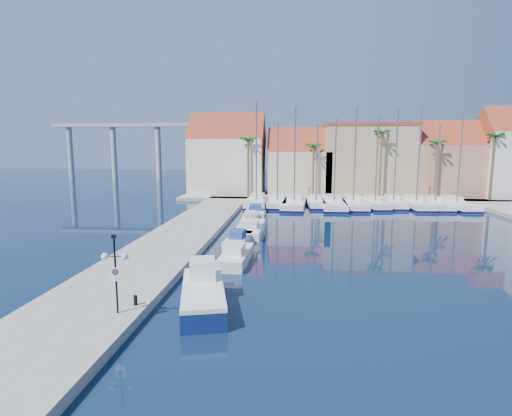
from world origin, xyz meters
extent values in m
plane|color=black|center=(0.00, 0.00, 0.00)|extent=(260.00, 260.00, 0.00)
cube|color=gray|center=(-9.00, 13.50, 0.25)|extent=(6.00, 77.00, 0.50)
cube|color=gray|center=(10.00, 48.00, 0.25)|extent=(54.00, 16.00, 0.50)
cylinder|color=black|center=(-7.06, -2.72, 2.36)|extent=(0.09, 0.09, 3.72)
cylinder|color=black|center=(-7.29, -2.73, 3.20)|extent=(0.47, 0.07, 0.05)
cylinder|color=black|center=(-6.82, -2.71, 3.20)|extent=(0.47, 0.07, 0.05)
sphere|color=white|center=(-7.52, -2.74, 3.20)|extent=(0.34, 0.34, 0.34)
sphere|color=white|center=(-6.59, -2.70, 3.20)|extent=(0.34, 0.34, 0.34)
cube|color=black|center=(-7.06, -2.72, 4.13)|extent=(0.21, 0.12, 0.15)
cube|color=white|center=(-7.05, -2.78, 2.45)|extent=(0.47, 0.05, 0.47)
cylinder|color=red|center=(-7.05, -2.80, 2.50)|extent=(0.32, 0.03, 0.32)
cylinder|color=#1933A5|center=(-7.05, -2.81, 2.50)|extent=(0.22, 0.02, 0.22)
cube|color=white|center=(-7.05, -2.78, 2.13)|extent=(0.37, 0.05, 0.13)
cylinder|color=black|center=(-6.60, -1.73, 0.74)|extent=(0.19, 0.19, 0.48)
cube|color=navy|center=(-3.53, -0.47, 0.47)|extent=(3.45, 6.52, 0.93)
cube|color=white|center=(-3.53, -0.47, 1.04)|extent=(3.45, 6.52, 0.21)
cube|color=white|center=(-3.82, 0.74, 1.60)|extent=(1.69, 1.92, 1.14)
cube|color=white|center=(-3.00, 7.77, 0.40)|extent=(2.00, 5.59, 0.80)
cube|color=white|center=(-3.02, 7.22, 1.10)|extent=(1.32, 1.98, 0.60)
cube|color=white|center=(-3.49, 12.72, 0.40)|extent=(2.05, 5.14, 0.80)
cube|color=navy|center=(-3.53, 12.22, 1.10)|extent=(1.28, 1.85, 0.60)
cube|color=white|center=(-3.05, 17.49, 0.40)|extent=(2.39, 7.39, 0.80)
cube|color=white|center=(-3.06, 16.76, 1.10)|extent=(1.66, 2.59, 0.60)
cube|color=white|center=(-3.56, 22.51, 0.40)|extent=(1.98, 5.36, 0.80)
cube|color=white|center=(-3.53, 21.98, 1.10)|extent=(1.28, 1.91, 0.60)
cube|color=white|center=(-3.51, 27.96, 0.40)|extent=(2.53, 6.75, 0.80)
cube|color=navy|center=(-3.46, 27.30, 1.10)|extent=(1.63, 2.41, 0.60)
cube|color=white|center=(-4.13, 36.25, 0.50)|extent=(2.75, 10.09, 1.00)
cube|color=#0B0D39|center=(-4.13, 36.25, 0.18)|extent=(2.81, 10.15, 0.28)
cube|color=white|center=(-4.12, 37.25, 1.30)|extent=(1.87, 3.04, 0.60)
cylinder|color=slate|center=(-4.14, 35.74, 7.69)|extent=(0.20, 0.20, 13.38)
cube|color=white|center=(-1.20, 36.45, 0.50)|extent=(2.64, 9.98, 1.00)
cube|color=#0B0D39|center=(-1.20, 36.45, 0.18)|extent=(2.70, 10.04, 0.28)
cube|color=white|center=(-1.21, 37.45, 1.30)|extent=(1.83, 3.00, 0.60)
cylinder|color=slate|center=(-1.20, 35.95, 6.24)|extent=(0.20, 0.20, 10.47)
cube|color=white|center=(1.19, 35.28, 0.50)|extent=(3.66, 11.43, 1.00)
cube|color=#0B0D39|center=(1.19, 35.28, 0.18)|extent=(3.72, 11.49, 0.28)
cube|color=white|center=(1.26, 36.41, 1.30)|extent=(2.27, 3.51, 0.60)
cylinder|color=slate|center=(1.15, 34.72, 7.27)|extent=(0.20, 0.20, 12.54)
cube|color=white|center=(4.15, 36.08, 0.50)|extent=(2.40, 8.27, 1.00)
cube|color=#0B0D39|center=(4.15, 36.08, 0.18)|extent=(2.47, 8.34, 0.28)
cube|color=white|center=(4.13, 36.90, 1.30)|extent=(1.57, 2.51, 0.60)
cylinder|color=slate|center=(4.17, 35.67, 6.14)|extent=(0.20, 0.20, 10.27)
cube|color=white|center=(6.58, 35.50, 0.50)|extent=(3.47, 11.77, 1.00)
cube|color=#0B0D39|center=(6.58, 35.50, 0.18)|extent=(3.53, 11.83, 0.28)
cube|color=white|center=(6.62, 36.67, 1.30)|extent=(2.25, 3.58, 0.60)
cylinder|color=slate|center=(6.56, 34.92, 6.50)|extent=(0.20, 0.20, 10.99)
cube|color=white|center=(9.23, 35.96, 0.50)|extent=(2.98, 11.12, 1.00)
cube|color=#0B0D39|center=(9.23, 35.96, 0.18)|extent=(3.04, 11.18, 0.28)
cube|color=white|center=(9.24, 37.07, 1.30)|extent=(2.05, 3.35, 0.60)
cylinder|color=slate|center=(9.22, 35.41, 7.17)|extent=(0.20, 0.20, 12.34)
cube|color=white|center=(12.11, 35.97, 0.50)|extent=(2.95, 8.88, 1.00)
cube|color=#0B0D39|center=(12.11, 35.97, 0.18)|extent=(3.02, 8.94, 0.28)
cube|color=white|center=(12.04, 36.84, 1.30)|extent=(1.79, 2.73, 0.60)
cylinder|color=slate|center=(12.14, 35.54, 6.65)|extent=(0.20, 0.20, 11.30)
cube|color=white|center=(14.84, 36.86, 0.50)|extent=(2.46, 8.74, 1.00)
cube|color=#0B0D39|center=(14.84, 36.86, 0.18)|extent=(2.52, 8.80, 0.28)
cube|color=white|center=(14.86, 37.73, 1.30)|extent=(1.64, 2.64, 0.60)
cylinder|color=slate|center=(14.83, 36.42, 7.18)|extent=(0.20, 0.20, 12.36)
cube|color=white|center=(17.68, 36.31, 0.50)|extent=(2.65, 10.08, 1.00)
cube|color=#0B0D39|center=(17.68, 36.31, 0.18)|extent=(2.71, 10.14, 0.28)
cube|color=white|center=(17.68, 37.31, 1.30)|extent=(1.84, 3.03, 0.60)
cylinder|color=slate|center=(17.68, 35.80, 7.28)|extent=(0.20, 0.20, 12.55)
cube|color=white|center=(20.08, 36.12, 0.50)|extent=(2.62, 9.44, 1.00)
cube|color=#0B0D39|center=(20.08, 36.12, 0.18)|extent=(2.68, 9.50, 0.28)
cube|color=white|center=(20.07, 37.06, 1.30)|extent=(1.76, 2.85, 0.60)
cylinder|color=slate|center=(20.09, 35.65, 6.10)|extent=(0.20, 0.20, 10.20)
cube|color=white|center=(22.83, 36.07, 0.50)|extent=(3.37, 9.97, 1.00)
cube|color=#0B0D39|center=(22.83, 36.07, 0.18)|extent=(3.43, 10.03, 0.28)
cube|color=white|center=(22.75, 37.04, 1.30)|extent=(2.03, 3.08, 0.60)
cylinder|color=slate|center=(22.88, 35.58, 6.86)|extent=(0.20, 0.20, 11.73)
cube|color=beige|center=(-10.00, 47.00, 5.00)|extent=(12.00, 9.00, 9.00)
cube|color=brown|center=(-10.00, 47.00, 9.50)|extent=(12.30, 9.00, 9.00)
cube|color=#C8AF8D|center=(2.00, 47.00, 4.00)|extent=(10.00, 8.00, 7.00)
cube|color=brown|center=(2.00, 47.00, 7.50)|extent=(10.30, 8.00, 8.00)
cube|color=tan|center=(13.00, 48.00, 6.00)|extent=(14.00, 10.00, 11.00)
cube|color=brown|center=(13.00, 48.00, 11.75)|extent=(14.20, 10.20, 0.50)
cube|color=tan|center=(25.00, 47.00, 4.50)|extent=(10.00, 8.00, 8.00)
cube|color=brown|center=(25.00, 47.00, 8.50)|extent=(10.30, 8.00, 8.00)
cube|color=white|center=(34.00, 46.00, 5.50)|extent=(8.00, 8.00, 10.00)
cube|color=brown|center=(34.00, 46.00, 10.50)|extent=(8.30, 8.00, 8.00)
cylinder|color=brown|center=(-6.00, 42.00, 5.00)|extent=(0.36, 0.36, 9.00)
sphere|color=#1D5D1A|center=(-6.00, 42.00, 9.35)|extent=(2.60, 2.60, 2.60)
cylinder|color=brown|center=(4.00, 42.00, 4.50)|extent=(0.36, 0.36, 8.00)
sphere|color=#1D5D1A|center=(4.00, 42.00, 8.35)|extent=(2.60, 2.60, 2.60)
cylinder|color=brown|center=(14.00, 42.00, 5.50)|extent=(0.36, 0.36, 10.00)
sphere|color=#1D5D1A|center=(14.00, 42.00, 10.35)|extent=(2.60, 2.60, 2.60)
cylinder|color=brown|center=(22.00, 42.00, 4.75)|extent=(0.36, 0.36, 8.50)
sphere|color=#1D5D1A|center=(22.00, 42.00, 8.85)|extent=(2.60, 2.60, 2.60)
cylinder|color=brown|center=(30.00, 42.00, 5.25)|extent=(0.36, 0.36, 9.50)
sphere|color=#1D5D1A|center=(30.00, 42.00, 9.85)|extent=(2.60, 2.60, 2.60)
cube|color=#9E9E99|center=(-38.00, 82.00, 14.00)|extent=(48.00, 2.20, 0.90)
cylinder|color=#9E9E99|center=(-58.00, 82.00, 7.00)|extent=(1.40, 1.40, 14.00)
cylinder|color=#9E9E99|center=(-46.00, 82.00, 7.00)|extent=(1.40, 1.40, 14.00)
cylinder|color=#9E9E99|center=(-34.00, 82.00, 7.00)|extent=(1.40, 1.40, 14.00)
cylinder|color=#9E9E99|center=(-22.00, 82.00, 7.00)|extent=(1.40, 1.40, 14.00)
camera|label=1|loc=(0.98, -19.65, 8.08)|focal=28.00mm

